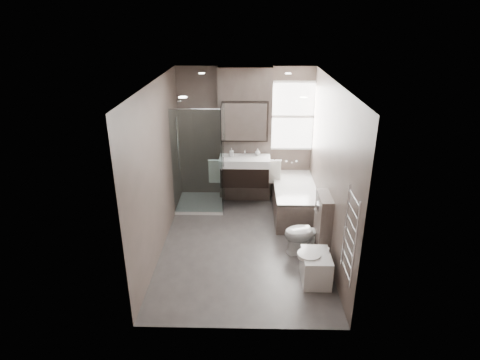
{
  "coord_description": "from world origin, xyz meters",
  "views": [
    {
      "loc": [
        0.07,
        -5.64,
        3.49
      ],
      "look_at": [
        -0.06,
        0.15,
        1.07
      ],
      "focal_mm": 30.0,
      "sensor_mm": 36.0,
      "label": 1
    }
  ],
  "objects_px": {
    "vanity": "(245,170)",
    "bathtub": "(294,198)",
    "bidet": "(315,267)",
    "toilet": "(306,233)"
  },
  "relations": [
    {
      "from": "vanity",
      "to": "toilet",
      "type": "xyz_separation_m",
      "value": [
        0.97,
        -1.63,
        -0.4
      ]
    },
    {
      "from": "bathtub",
      "to": "toilet",
      "type": "bearing_deg",
      "value": -88.02
    },
    {
      "from": "bidet",
      "to": "bathtub",
      "type": "bearing_deg",
      "value": 92.49
    },
    {
      "from": "bidet",
      "to": "vanity",
      "type": "bearing_deg",
      "value": 113.18
    },
    {
      "from": "toilet",
      "to": "bidet",
      "type": "bearing_deg",
      "value": -7.8
    },
    {
      "from": "vanity",
      "to": "bidet",
      "type": "xyz_separation_m",
      "value": [
        1.01,
        -2.37,
        -0.52
      ]
    },
    {
      "from": "vanity",
      "to": "bathtub",
      "type": "xyz_separation_m",
      "value": [
        0.92,
        -0.33,
        -0.43
      ]
    },
    {
      "from": "bathtub",
      "to": "toilet",
      "type": "distance_m",
      "value": 1.3
    },
    {
      "from": "vanity",
      "to": "bidet",
      "type": "bearing_deg",
      "value": -66.82
    },
    {
      "from": "bidet",
      "to": "toilet",
      "type": "bearing_deg",
      "value": 93.38
    }
  ]
}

